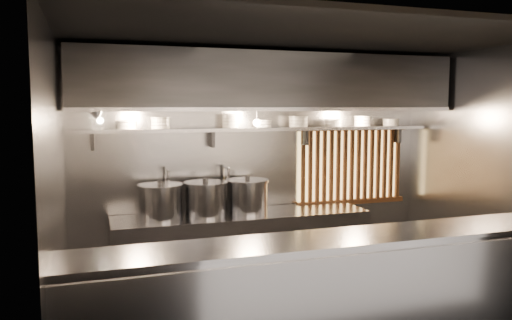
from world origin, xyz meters
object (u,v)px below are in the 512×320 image
pendant_bulb (257,123)px  stock_pot_mid (247,196)px  stock_pot_left (161,202)px  stock_pot_right (206,199)px  heat_lamp (97,115)px

pendant_bulb → stock_pot_mid: 0.87m
pendant_bulb → stock_pot_left: 1.44m
stock_pot_left → stock_pot_mid: (1.03, 0.04, 0.00)m
stock_pot_mid → stock_pot_right: stock_pot_right is taller
heat_lamp → stock_pot_right: heat_lamp is taller
pendant_bulb → heat_lamp: bearing=-169.0°
pendant_bulb → stock_pot_left: (-1.15, -0.07, -0.86)m
heat_lamp → stock_pot_mid: (1.67, 0.32, -0.97)m
stock_pot_left → stock_pot_mid: 1.03m
heat_lamp → stock_pot_right: (1.16, 0.28, -0.97)m
pendant_bulb → stock_pot_mid: size_ratio=0.34×
stock_pot_left → stock_pot_mid: size_ratio=1.17×
heat_lamp → pendant_bulb: 1.83m
stock_pot_right → pendant_bulb: bearing=6.1°
stock_pot_right → stock_pot_mid: bearing=4.6°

